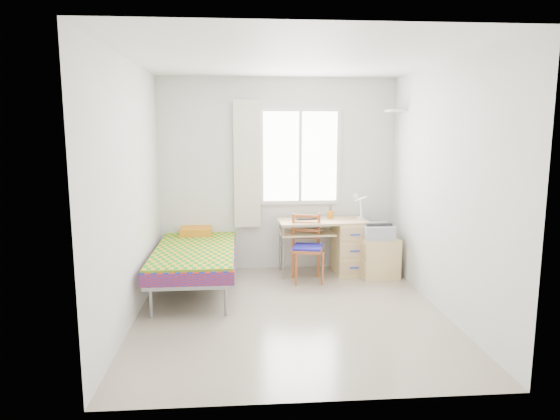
% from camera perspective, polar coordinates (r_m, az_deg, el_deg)
% --- Properties ---
extents(floor, '(3.50, 3.50, 0.00)m').
position_cam_1_polar(floor, '(5.39, 1.20, -11.65)').
color(floor, '#BCAD93').
rests_on(floor, ground).
extents(ceiling, '(3.50, 3.50, 0.00)m').
position_cam_1_polar(ceiling, '(5.07, 1.30, 16.94)').
color(ceiling, white).
rests_on(ceiling, wall_back).
extents(wall_back, '(3.20, 0.00, 3.20)m').
position_cam_1_polar(wall_back, '(6.80, -0.24, 4.03)').
color(wall_back, silver).
rests_on(wall_back, ground).
extents(wall_left, '(0.00, 3.50, 3.50)m').
position_cam_1_polar(wall_left, '(5.16, -16.74, 1.94)').
color(wall_left, silver).
rests_on(wall_left, ground).
extents(wall_right, '(0.00, 3.50, 3.50)m').
position_cam_1_polar(wall_right, '(5.47, 18.20, 2.26)').
color(wall_right, silver).
rests_on(wall_right, ground).
extents(window, '(1.10, 0.04, 1.30)m').
position_cam_1_polar(window, '(6.79, 2.32, 6.13)').
color(window, white).
rests_on(window, wall_back).
extents(curtain, '(0.35, 0.05, 1.70)m').
position_cam_1_polar(curtain, '(6.70, -3.79, 5.21)').
color(curtain, beige).
rests_on(curtain, wall_back).
extents(floating_shelf, '(0.20, 0.32, 0.03)m').
position_cam_1_polar(floating_shelf, '(6.71, 13.03, 10.99)').
color(floating_shelf, white).
rests_on(floating_shelf, wall_right).
extents(bed, '(0.97, 2.04, 0.88)m').
position_cam_1_polar(bed, '(6.18, -9.59, -4.86)').
color(bed, gray).
rests_on(bed, floor).
extents(desk, '(1.19, 0.59, 0.73)m').
position_cam_1_polar(desk, '(6.74, 7.42, -3.89)').
color(desk, tan).
rests_on(desk, floor).
extents(chair, '(0.45, 0.45, 0.86)m').
position_cam_1_polar(chair, '(6.36, 3.20, -3.82)').
color(chair, '#A24F1F').
rests_on(chair, floor).
extents(cabinet, '(0.52, 0.47, 0.52)m').
position_cam_1_polar(cabinet, '(6.68, 11.10, -5.30)').
color(cabinet, '#DCC270').
rests_on(cabinet, floor).
extents(printer, '(0.38, 0.44, 0.19)m').
position_cam_1_polar(printer, '(6.58, 11.01, -2.34)').
color(printer, '#9B9DA3').
rests_on(printer, cabinet).
extents(laptop, '(0.35, 0.25, 0.03)m').
position_cam_1_polar(laptop, '(6.62, 3.27, -1.02)').
color(laptop, black).
rests_on(laptop, desk).
extents(pen_cup, '(0.09, 0.09, 0.10)m').
position_cam_1_polar(pen_cup, '(6.74, 5.76, -0.54)').
color(pen_cup, orange).
rests_on(pen_cup, desk).
extents(task_lamp, '(0.22, 0.31, 0.38)m').
position_cam_1_polar(task_lamp, '(6.58, 8.97, 0.78)').
color(task_lamp, white).
rests_on(task_lamp, desk).
extents(book, '(0.24, 0.27, 0.02)m').
position_cam_1_polar(book, '(6.63, 3.46, -2.33)').
color(book, gray).
rests_on(book, desk).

